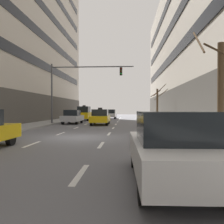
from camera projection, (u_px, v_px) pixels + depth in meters
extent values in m
plane|color=slate|center=(79.00, 137.00, 14.24)|extent=(120.00, 120.00, 0.00)
cube|color=gray|center=(191.00, 137.00, 13.83)|extent=(3.20, 80.00, 0.14)
cube|color=black|center=(219.00, 2.00, 13.63)|extent=(0.08, 76.00, 1.10)
cube|color=silver|center=(32.00, 144.00, 11.34)|extent=(0.16, 2.00, 0.01)
cube|color=silver|center=(61.00, 133.00, 16.33)|extent=(0.16, 2.00, 0.01)
cube|color=silver|center=(76.00, 128.00, 21.32)|extent=(0.16, 2.00, 0.01)
cube|color=silver|center=(86.00, 124.00, 26.31)|extent=(0.16, 2.00, 0.01)
cube|color=silver|center=(92.00, 122.00, 31.30)|extent=(0.16, 2.00, 0.01)
cube|color=silver|center=(97.00, 120.00, 36.29)|extent=(0.16, 2.00, 0.01)
cube|color=silver|center=(101.00, 119.00, 41.28)|extent=(0.16, 2.00, 0.01)
cube|color=silver|center=(104.00, 118.00, 46.27)|extent=(0.16, 2.00, 0.01)
cube|color=silver|center=(80.00, 174.00, 6.15)|extent=(0.16, 2.00, 0.01)
cube|color=silver|center=(101.00, 145.00, 11.14)|extent=(0.16, 2.00, 0.01)
cube|color=silver|center=(109.00, 134.00, 16.13)|extent=(0.16, 2.00, 0.01)
cube|color=silver|center=(113.00, 128.00, 21.12)|extent=(0.16, 2.00, 0.01)
cube|color=silver|center=(116.00, 124.00, 26.11)|extent=(0.16, 2.00, 0.01)
cube|color=silver|center=(118.00, 122.00, 31.10)|extent=(0.16, 2.00, 0.01)
cube|color=silver|center=(119.00, 120.00, 36.09)|extent=(0.16, 2.00, 0.01)
cube|color=silver|center=(120.00, 119.00, 41.08)|extent=(0.16, 2.00, 0.01)
cube|color=silver|center=(121.00, 118.00, 46.07)|extent=(0.16, 2.00, 0.01)
cylinder|color=black|center=(95.00, 121.00, 26.77)|extent=(0.22, 0.66, 0.66)
cylinder|color=black|center=(109.00, 121.00, 26.68)|extent=(0.22, 0.66, 0.66)
cylinder|color=black|center=(91.00, 122.00, 24.09)|extent=(0.22, 0.66, 0.66)
cylinder|color=black|center=(107.00, 122.00, 24.00)|extent=(0.22, 0.66, 0.66)
cube|color=yellow|center=(100.00, 119.00, 25.38)|extent=(1.86, 4.39, 0.64)
cube|color=black|center=(100.00, 113.00, 25.17)|extent=(1.61, 1.90, 0.68)
cube|color=white|center=(97.00, 117.00, 27.56)|extent=(0.20, 0.08, 0.14)
cube|color=red|center=(92.00, 118.00, 23.27)|extent=(0.20, 0.08, 0.14)
cube|color=white|center=(108.00, 117.00, 27.49)|extent=(0.20, 0.08, 0.14)
cube|color=red|center=(105.00, 118.00, 23.20)|extent=(0.20, 0.08, 0.14)
cube|color=black|center=(100.00, 109.00, 25.17)|extent=(0.44, 0.20, 0.18)
cylinder|color=black|center=(107.00, 117.00, 42.81)|extent=(0.23, 0.65, 0.64)
cylinder|color=black|center=(116.00, 117.00, 42.68)|extent=(0.23, 0.65, 0.64)
cylinder|color=black|center=(105.00, 117.00, 40.19)|extent=(0.23, 0.65, 0.64)
cylinder|color=black|center=(115.00, 117.00, 40.06)|extent=(0.23, 0.65, 0.64)
cube|color=white|center=(111.00, 115.00, 41.43)|extent=(1.87, 4.31, 0.62)
cube|color=black|center=(111.00, 111.00, 41.23)|extent=(1.59, 1.88, 0.66)
cube|color=white|center=(108.00, 114.00, 43.57)|extent=(0.20, 0.08, 0.14)
cube|color=red|center=(106.00, 115.00, 39.39)|extent=(0.20, 0.08, 0.14)
cube|color=white|center=(115.00, 114.00, 43.47)|extent=(0.20, 0.08, 0.14)
cube|color=red|center=(113.00, 115.00, 39.28)|extent=(0.20, 0.08, 0.14)
cylinder|color=black|center=(69.00, 120.00, 28.57)|extent=(0.23, 0.64, 0.63)
cylinder|color=black|center=(82.00, 120.00, 28.44)|extent=(0.23, 0.64, 0.63)
cylinder|color=black|center=(63.00, 122.00, 25.99)|extent=(0.23, 0.64, 0.63)
cylinder|color=black|center=(77.00, 122.00, 25.86)|extent=(0.23, 0.64, 0.63)
cube|color=#B7BABF|center=(73.00, 118.00, 27.21)|extent=(1.87, 4.27, 0.61)
cube|color=black|center=(72.00, 113.00, 27.01)|extent=(1.58, 1.86, 0.65)
cube|color=white|center=(72.00, 117.00, 29.33)|extent=(0.19, 0.08, 0.13)
cube|color=red|center=(62.00, 118.00, 25.20)|extent=(0.19, 0.08, 0.13)
cube|color=white|center=(82.00, 117.00, 29.22)|extent=(0.19, 0.08, 0.13)
cube|color=red|center=(73.00, 118.00, 25.09)|extent=(0.19, 0.08, 0.13)
cylinder|color=black|center=(81.00, 118.00, 36.16)|extent=(0.21, 0.64, 0.64)
cylinder|color=black|center=(91.00, 118.00, 36.07)|extent=(0.21, 0.64, 0.64)
cylinder|color=black|center=(77.00, 119.00, 33.56)|extent=(0.21, 0.64, 0.64)
cylinder|color=black|center=(88.00, 119.00, 33.46)|extent=(0.21, 0.64, 0.64)
cube|color=yellow|center=(84.00, 115.00, 34.81)|extent=(1.78, 4.25, 0.87)
cube|color=black|center=(84.00, 109.00, 34.80)|extent=(1.55, 2.51, 0.87)
cube|color=white|center=(83.00, 114.00, 36.92)|extent=(0.19, 0.08, 0.14)
cube|color=red|center=(77.00, 115.00, 32.76)|extent=(0.19, 0.08, 0.14)
cube|color=white|center=(90.00, 114.00, 36.85)|extent=(0.19, 0.08, 0.14)
cube|color=red|center=(86.00, 115.00, 32.69)|extent=(0.19, 0.08, 0.14)
cube|color=black|center=(84.00, 106.00, 34.79)|extent=(0.43, 0.19, 0.17)
cylinder|color=black|center=(11.00, 138.00, 10.96)|extent=(0.23, 0.67, 0.67)
cube|color=white|center=(16.00, 127.00, 11.78)|extent=(0.20, 0.08, 0.14)
cylinder|color=black|center=(135.00, 156.00, 6.83)|extent=(0.23, 0.65, 0.65)
cylinder|color=black|center=(191.00, 157.00, 6.77)|extent=(0.23, 0.65, 0.65)
cylinder|color=black|center=(144.00, 186.00, 4.18)|extent=(0.23, 0.65, 0.65)
cube|color=white|center=(173.00, 154.00, 5.47)|extent=(1.92, 4.38, 0.63)
cube|color=black|center=(175.00, 127.00, 5.27)|extent=(1.62, 1.91, 0.67)
cube|color=white|center=(139.00, 138.00, 7.62)|extent=(0.20, 0.08, 0.14)
cube|color=red|center=(161.00, 175.00, 3.37)|extent=(0.20, 0.08, 0.14)
cube|color=white|center=(179.00, 138.00, 7.57)|extent=(0.20, 0.08, 0.14)
cylinder|color=#4C4C51|center=(52.00, 94.00, 26.14)|extent=(0.18, 0.18, 6.48)
cylinder|color=#4C4C51|center=(92.00, 67.00, 25.83)|extent=(8.93, 0.12, 0.12)
cube|color=black|center=(121.00, 71.00, 25.64)|extent=(0.28, 0.24, 0.84)
sphere|color=#4B0704|center=(121.00, 69.00, 25.50)|extent=(0.17, 0.17, 0.17)
sphere|color=#523505|center=(121.00, 71.00, 25.50)|extent=(0.17, 0.17, 0.17)
sphere|color=green|center=(121.00, 74.00, 25.50)|extent=(0.17, 0.17, 0.17)
cylinder|color=#4C3823|center=(221.00, 97.00, 8.63)|extent=(0.23, 0.23, 3.94)
cylinder|color=#42301E|center=(199.00, 42.00, 8.69)|extent=(0.15, 1.60, 1.20)
cylinder|color=#42301E|center=(222.00, 53.00, 8.07)|extent=(1.16, 0.43, 0.80)
cylinder|color=#4C3823|center=(157.00, 106.00, 26.59)|extent=(0.21, 0.21, 3.79)
cylinder|color=#42301E|center=(156.00, 93.00, 27.14)|extent=(1.16, 0.29, 0.80)
cylinder|color=#42301E|center=(161.00, 95.00, 27.23)|extent=(1.44, 1.10, 1.24)
cylinder|color=#42301E|center=(160.00, 90.00, 27.21)|extent=(1.40, 0.84, 1.38)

